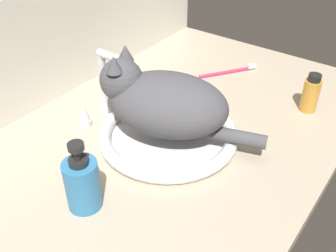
# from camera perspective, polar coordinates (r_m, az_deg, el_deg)

# --- Properties ---
(countertop) EXTENTS (1.22, 0.72, 0.03)m
(countertop) POSITION_cam_1_polar(r_m,az_deg,el_deg) (0.95, 0.01, -2.58)
(countertop) COLOR #B7A88E
(countertop) RESTS_ON ground
(backsplash_wall) EXTENTS (1.22, 0.02, 0.33)m
(backsplash_wall) POSITION_cam_1_polar(r_m,az_deg,el_deg) (1.10, -16.00, 10.77)
(backsplash_wall) COLOR silver
(backsplash_wall) RESTS_ON ground
(sink_basin) EXTENTS (0.33, 0.33, 0.03)m
(sink_basin) POSITION_cam_1_polar(r_m,az_deg,el_deg) (0.93, -0.00, -1.30)
(sink_basin) COLOR white
(sink_basin) RESTS_ON countertop
(faucet) EXTENTS (0.18, 0.11, 0.18)m
(faucet) POSITION_cam_1_polar(r_m,az_deg,el_deg) (1.01, -8.99, 5.31)
(faucet) COLOR silver
(faucet) RESTS_ON countertop
(cat) EXTENTS (0.26, 0.38, 0.18)m
(cat) POSITION_cam_1_polar(r_m,az_deg,el_deg) (0.88, -1.12, 3.59)
(cat) COLOR #4C4C51
(cat) RESTS_ON sink_basin
(soap_pump_bottle) EXTENTS (0.07, 0.07, 0.15)m
(soap_pump_bottle) POSITION_cam_1_polar(r_m,az_deg,el_deg) (0.76, -12.36, -8.11)
(soap_pump_bottle) COLOR teal
(soap_pump_bottle) RESTS_ON countertop
(amber_bottle) EXTENTS (0.04, 0.04, 0.11)m
(amber_bottle) POSITION_cam_1_polar(r_m,az_deg,el_deg) (1.08, 20.04, 4.42)
(amber_bottle) COLOR gold
(amber_bottle) RESTS_ON countertop
(toothbrush) EXTENTS (0.16, 0.12, 0.02)m
(toothbrush) POSITION_cam_1_polar(r_m,az_deg,el_deg) (1.23, 8.89, 7.85)
(toothbrush) COLOR #D83359
(toothbrush) RESTS_ON countertop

